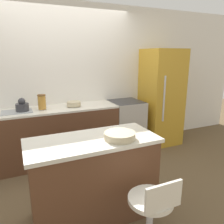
% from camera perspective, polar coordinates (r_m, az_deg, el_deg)
% --- Properties ---
extents(ground_plane, '(14.00, 14.00, 0.00)m').
position_cam_1_polar(ground_plane, '(3.69, -9.90, -13.63)').
color(ground_plane, brown).
extents(wall_back, '(8.00, 0.06, 2.60)m').
position_cam_1_polar(wall_back, '(3.91, -13.14, 7.91)').
color(wall_back, white).
rests_on(wall_back, ground_plane).
extents(back_counter, '(2.32, 0.59, 0.91)m').
position_cam_1_polar(back_counter, '(3.73, -16.65, -6.05)').
color(back_counter, brown).
rests_on(back_counter, ground_plane).
extents(kitchen_island, '(1.34, 0.61, 0.90)m').
position_cam_1_polar(kitchen_island, '(2.46, -4.83, -16.80)').
color(kitchen_island, brown).
rests_on(kitchen_island, ground_plane).
extents(oven_range, '(0.57, 0.61, 0.91)m').
position_cam_1_polar(oven_range, '(4.15, 3.66, -3.33)').
color(oven_range, '#B7B2A8').
rests_on(oven_range, ground_plane).
extents(refrigerator, '(0.69, 0.67, 1.85)m').
position_cam_1_polar(refrigerator, '(4.40, 12.70, 3.71)').
color(refrigerator, gold).
rests_on(refrigerator, ground_plane).
extents(stool_chair, '(0.39, 0.39, 0.79)m').
position_cam_1_polar(stool_chair, '(2.11, 10.27, -25.04)').
color(stool_chair, '#B7B7BC').
rests_on(stool_chair, ground_plane).
extents(kettle, '(0.19, 0.19, 0.20)m').
position_cam_1_polar(kettle, '(3.56, -22.42, 1.47)').
color(kettle, '#333338').
rests_on(kettle, back_counter).
extents(mixing_bowl, '(0.23, 0.23, 0.08)m').
position_cam_1_polar(mixing_bowl, '(3.67, -9.95, 2.12)').
color(mixing_bowl, '#C1B28E').
rests_on(mixing_bowl, back_counter).
extents(canister_jar, '(0.13, 0.13, 0.23)m').
position_cam_1_polar(canister_jar, '(3.57, -17.85, 2.53)').
color(canister_jar, '#B77F33').
rests_on(canister_jar, back_counter).
extents(fruit_bowl, '(0.32, 0.32, 0.07)m').
position_cam_1_polar(fruit_bowl, '(2.23, 2.03, -6.20)').
color(fruit_bowl, '#C1B28E').
rests_on(fruit_bowl, kitchen_island).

